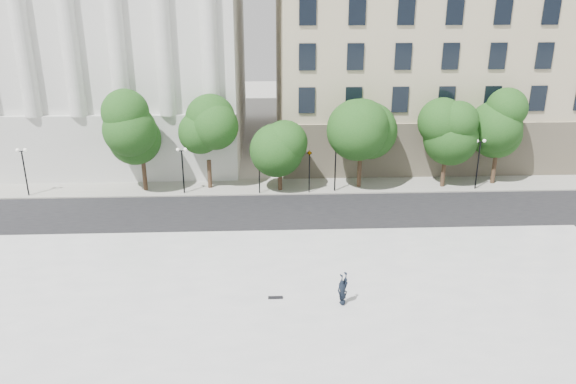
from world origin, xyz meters
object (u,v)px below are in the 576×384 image
skateboard (275,298)px  traffic_light_east (310,151)px  traffic_light_west (259,151)px  person_lying (342,300)px

skateboard → traffic_light_east: bearing=79.6°
traffic_light_west → traffic_light_east: 4.11m
traffic_light_west → person_lying: size_ratio=2.33×
person_lying → skateboard: size_ratio=2.29×
traffic_light_west → person_lying: 18.75m
traffic_light_west → traffic_light_east: traffic_light_west is taller
traffic_light_west → skateboard: (0.93, -17.19, -3.25)m
traffic_light_east → person_lying: size_ratio=2.30×
traffic_light_east → skateboard: 17.77m
person_lying → traffic_light_east: bearing=53.6°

